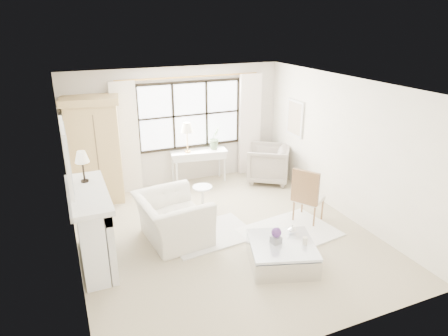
{
  "coord_description": "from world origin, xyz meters",
  "views": [
    {
      "loc": [
        -2.5,
        -5.84,
        3.71
      ],
      "look_at": [
        0.07,
        0.2,
        1.22
      ],
      "focal_mm": 32.0,
      "sensor_mm": 36.0,
      "label": 1
    }
  ],
  "objects_px": {
    "console_table": "(199,167)",
    "armoire": "(95,150)",
    "club_armchair": "(173,219)",
    "coffee_table": "(282,254)"
  },
  "relations": [
    {
      "from": "coffee_table",
      "to": "console_table",
      "type": "bearing_deg",
      "value": 109.21
    },
    {
      "from": "armoire",
      "to": "console_table",
      "type": "relative_size",
      "value": 1.65
    },
    {
      "from": "console_table",
      "to": "coffee_table",
      "type": "relative_size",
      "value": 1.07
    },
    {
      "from": "armoire",
      "to": "console_table",
      "type": "bearing_deg",
      "value": 11.23
    },
    {
      "from": "club_armchair",
      "to": "armoire",
      "type": "bearing_deg",
      "value": 18.29
    },
    {
      "from": "club_armchair",
      "to": "console_table",
      "type": "bearing_deg",
      "value": -35.55
    },
    {
      "from": "armoire",
      "to": "coffee_table",
      "type": "bearing_deg",
      "value": -47.84
    },
    {
      "from": "console_table",
      "to": "coffee_table",
      "type": "bearing_deg",
      "value": -80.04
    },
    {
      "from": "console_table",
      "to": "armoire",
      "type": "bearing_deg",
      "value": -168.88
    },
    {
      "from": "console_table",
      "to": "club_armchair",
      "type": "xyz_separation_m",
      "value": [
        -1.3,
        -2.28,
        0.01
      ]
    }
  ]
}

